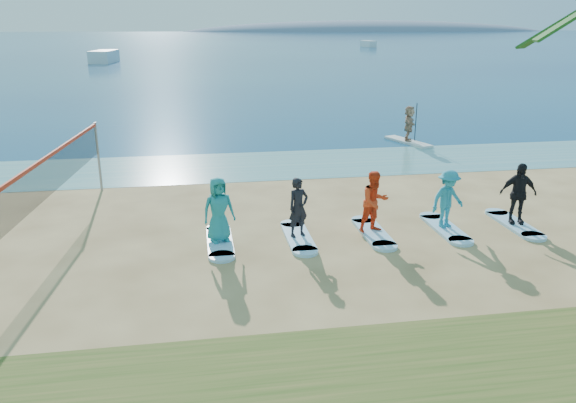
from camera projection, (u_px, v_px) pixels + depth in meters
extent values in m
plane|color=tan|center=(312.00, 266.00, 14.18)|extent=(600.00, 600.00, 0.00)
plane|color=teal|center=(262.00, 165.00, 24.03)|extent=(600.00, 600.00, 0.00)
plane|color=navy|center=(202.00, 41.00, 164.38)|extent=(600.00, 600.00, 0.00)
ellipsoid|color=slate|center=(371.00, 31.00, 310.43)|extent=(220.00, 56.00, 18.00)
cylinder|color=gray|center=(98.00, 157.00, 20.14)|extent=(0.09, 0.09, 2.50)
cube|color=black|center=(55.00, 172.00, 15.67)|extent=(0.89, 8.96, 1.00)
cube|color=red|center=(53.00, 153.00, 15.51)|extent=(0.92, 8.96, 0.10)
cube|color=silver|center=(408.00, 142.00, 28.41)|extent=(1.64, 3.06, 0.12)
imported|color=tan|center=(409.00, 123.00, 28.12)|extent=(1.02, 1.70, 1.75)
cube|color=silver|center=(105.00, 63.00, 82.04)|extent=(3.65, 7.17, 1.73)
cube|color=silver|center=(368.00, 47.00, 129.33)|extent=(2.35, 5.83, 1.40)
cube|color=#9BD1F1|center=(220.00, 242.00, 15.63)|extent=(0.70, 2.20, 0.09)
imported|color=teal|center=(219.00, 210.00, 15.33)|extent=(1.01, 0.80, 1.81)
cube|color=#9BD1F1|center=(298.00, 237.00, 15.97)|extent=(0.70, 2.20, 0.09)
imported|color=black|center=(298.00, 207.00, 15.69)|extent=(0.73, 0.61, 1.70)
cube|color=#9BD1F1|center=(373.00, 233.00, 16.31)|extent=(0.70, 2.20, 0.09)
imported|color=red|center=(375.00, 202.00, 16.02)|extent=(1.02, 0.89, 1.79)
cube|color=#9BD1F1|center=(445.00, 228.00, 16.65)|extent=(0.70, 2.20, 0.09)
imported|color=teal|center=(448.00, 199.00, 16.37)|extent=(1.26, 0.96, 1.73)
cube|color=#9BD1F1|center=(514.00, 224.00, 16.99)|extent=(0.70, 2.20, 0.09)
imported|color=black|center=(518.00, 193.00, 16.69)|extent=(1.15, 0.64, 1.85)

